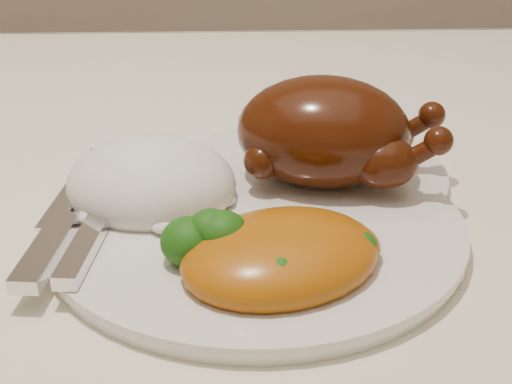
{
  "coord_description": "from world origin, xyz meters",
  "views": [
    {
      "loc": [
        0.13,
        -0.5,
        1.01
      ],
      "look_at": [
        0.14,
        -0.07,
        0.8
      ],
      "focal_mm": 50.0,
      "sensor_mm": 36.0,
      "label": 1
    }
  ],
  "objects_px": {
    "side_plate": "(309,174)",
    "roast_chicken": "(328,132)",
    "dinner_plate": "(256,226)",
    "dining_table": "(78,301)"
  },
  "relations": [
    {
      "from": "side_plate",
      "to": "roast_chicken",
      "type": "relative_size",
      "value": 1.32
    },
    {
      "from": "dinner_plate",
      "to": "roast_chicken",
      "type": "distance_m",
      "value": 0.09
    },
    {
      "from": "dining_table",
      "to": "dinner_plate",
      "type": "height_order",
      "value": "dinner_plate"
    },
    {
      "from": "dining_table",
      "to": "dinner_plate",
      "type": "relative_size",
      "value": 5.82
    },
    {
      "from": "side_plate",
      "to": "roast_chicken",
      "type": "bearing_deg",
      "value": -69.14
    },
    {
      "from": "dinner_plate",
      "to": "side_plate",
      "type": "bearing_deg",
      "value": 62.33
    },
    {
      "from": "dining_table",
      "to": "side_plate",
      "type": "distance_m",
      "value": 0.22
    },
    {
      "from": "dining_table",
      "to": "side_plate",
      "type": "bearing_deg",
      "value": 3.54
    },
    {
      "from": "side_plate",
      "to": "dinner_plate",
      "type": "bearing_deg",
      "value": -117.67
    },
    {
      "from": "dinner_plate",
      "to": "roast_chicken",
      "type": "height_order",
      "value": "roast_chicken"
    }
  ]
}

